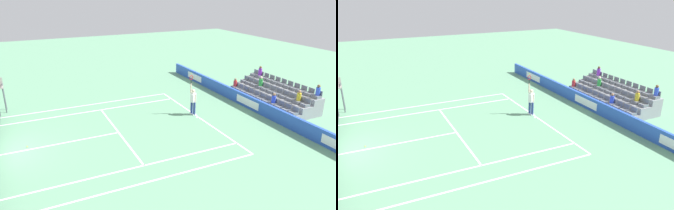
% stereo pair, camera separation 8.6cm
% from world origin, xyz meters
% --- Properties ---
extents(line_baseline, '(10.97, 0.10, 0.01)m').
position_xyz_m(line_baseline, '(0.00, -11.89, 0.00)').
color(line_baseline, white).
rests_on(line_baseline, ground).
extents(line_service, '(8.23, 0.10, 0.01)m').
position_xyz_m(line_service, '(0.00, -6.40, 0.00)').
color(line_service, white).
rests_on(line_service, ground).
extents(line_centre_service, '(0.10, 6.40, 0.01)m').
position_xyz_m(line_centre_service, '(0.00, -3.20, 0.00)').
color(line_centre_service, white).
rests_on(line_centre_service, ground).
extents(line_singles_sideline_left, '(0.10, 11.89, 0.01)m').
position_xyz_m(line_singles_sideline_left, '(4.12, -5.95, 0.00)').
color(line_singles_sideline_left, white).
rests_on(line_singles_sideline_left, ground).
extents(line_singles_sideline_right, '(0.10, 11.89, 0.01)m').
position_xyz_m(line_singles_sideline_right, '(-4.12, -5.95, 0.00)').
color(line_singles_sideline_right, white).
rests_on(line_singles_sideline_right, ground).
extents(line_doubles_sideline_left, '(0.10, 11.89, 0.01)m').
position_xyz_m(line_doubles_sideline_left, '(5.49, -5.95, 0.00)').
color(line_doubles_sideline_left, white).
rests_on(line_doubles_sideline_left, ground).
extents(line_doubles_sideline_right, '(0.10, 11.89, 0.01)m').
position_xyz_m(line_doubles_sideline_right, '(-5.49, -5.95, 0.00)').
color(line_doubles_sideline_right, white).
rests_on(line_doubles_sideline_right, ground).
extents(line_centre_mark, '(0.10, 0.20, 0.01)m').
position_xyz_m(line_centre_mark, '(0.00, -11.79, 0.00)').
color(line_centre_mark, white).
rests_on(line_centre_mark, ground).
extents(sponsor_barrier, '(22.41, 0.22, 0.91)m').
position_xyz_m(sponsor_barrier, '(0.00, -15.96, 0.46)').
color(sponsor_barrier, blue).
rests_on(sponsor_barrier, ground).
extents(tennis_player, '(0.54, 0.43, 2.85)m').
position_xyz_m(tennis_player, '(0.61, -11.78, 0.99)').
color(tennis_player, navy).
rests_on(tennis_player, ground).
extents(stadium_stand, '(6.82, 2.85, 2.20)m').
position_xyz_m(stadium_stand, '(-0.00, -18.27, 0.55)').
color(stadium_stand, gray).
rests_on(stadium_stand, ground).
extents(loose_tennis_ball, '(0.07, 0.07, 0.07)m').
position_xyz_m(loose_tennis_ball, '(0.34, -1.41, 0.03)').
color(loose_tennis_ball, '#D1E533').
rests_on(loose_tennis_ball, ground).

